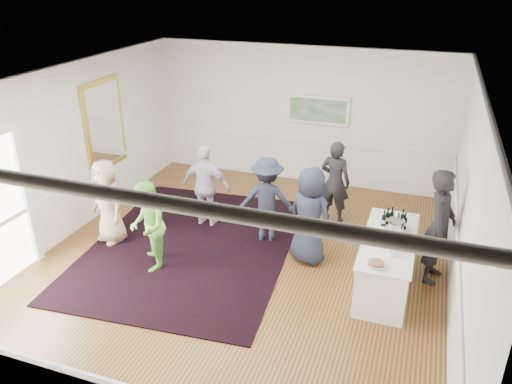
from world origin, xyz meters
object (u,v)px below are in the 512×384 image
(guest_navy, at_px, (310,216))
(ice_bucket, at_px, (396,227))
(guest_tan, at_px, (108,202))
(guest_dark_a, at_px, (267,200))
(bartender, at_px, (439,227))
(nut_bowl, at_px, (377,264))
(guest_green, at_px, (148,226))
(guest_lilac, at_px, (206,186))
(serving_table, at_px, (386,262))
(guest_dark_b, at_px, (335,182))

(guest_navy, distance_m, ice_bucket, 1.44)
(guest_tan, bearing_deg, guest_dark_a, 43.36)
(guest_dark_a, distance_m, guest_navy, 1.04)
(bartender, distance_m, ice_bucket, 0.71)
(guest_tan, relative_size, nut_bowl, 5.76)
(guest_tan, bearing_deg, nut_bowl, 15.74)
(guest_green, relative_size, guest_lilac, 0.95)
(serving_table, bearing_deg, bartender, 33.28)
(guest_green, xyz_separation_m, guest_dark_b, (2.62, 2.79, 0.05))
(guest_navy, bearing_deg, guest_dark_b, -71.88)
(guest_lilac, bearing_deg, guest_dark_b, -158.05)
(guest_lilac, relative_size, guest_dark_a, 1.01)
(serving_table, distance_m, guest_tan, 5.07)
(ice_bucket, bearing_deg, guest_lilac, 168.47)
(ice_bucket, bearing_deg, guest_tan, -174.93)
(serving_table, xyz_separation_m, guest_tan, (-5.05, -0.24, 0.38))
(guest_lilac, distance_m, guest_navy, 2.33)
(guest_tan, bearing_deg, guest_navy, 31.56)
(guest_dark_a, bearing_deg, serving_table, 148.03)
(guest_lilac, bearing_deg, serving_table, 163.19)
(guest_lilac, distance_m, ice_bucket, 3.76)
(serving_table, xyz_separation_m, guest_dark_b, (-1.26, 2.00, 0.42))
(guest_dark_a, distance_m, guest_dark_b, 1.59)
(guest_navy, bearing_deg, ice_bucket, -163.05)
(bartender, height_order, guest_green, bartender)
(guest_green, height_order, nut_bowl, guest_green)
(guest_green, height_order, guest_dark_a, guest_dark_a)
(guest_tan, xyz_separation_m, guest_dark_b, (3.79, 2.24, 0.03))
(guest_tan, distance_m, guest_green, 1.29)
(guest_green, relative_size, ice_bucket, 6.11)
(guest_dark_b, bearing_deg, guest_green, 56.16)
(guest_green, bearing_deg, guest_tan, -144.79)
(guest_tan, height_order, ice_bucket, guest_tan)
(bartender, xyz_separation_m, guest_dark_a, (-3.02, 0.32, -0.14))
(guest_dark_a, xyz_separation_m, guest_dark_b, (1.03, 1.20, 0.02))
(bartender, height_order, guest_navy, bartender)
(guest_navy, xyz_separation_m, nut_bowl, (1.27, -1.18, 0.02))
(guest_lilac, bearing_deg, guest_tan, 38.03)
(guest_navy, relative_size, ice_bucket, 6.74)
(guest_dark_a, bearing_deg, guest_lilac, -20.04)
(serving_table, distance_m, guest_dark_b, 2.40)
(bartender, height_order, ice_bucket, bartender)
(guest_tan, height_order, guest_navy, guest_navy)
(guest_dark_a, relative_size, ice_bucket, 6.37)
(guest_navy, xyz_separation_m, ice_bucket, (1.43, -0.12, 0.10))
(serving_table, bearing_deg, guest_lilac, 165.07)
(guest_lilac, bearing_deg, guest_navy, 162.42)
(serving_table, distance_m, guest_green, 3.98)
(ice_bucket, bearing_deg, guest_green, -165.75)
(guest_tan, xyz_separation_m, guest_green, (1.17, -0.55, -0.02))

